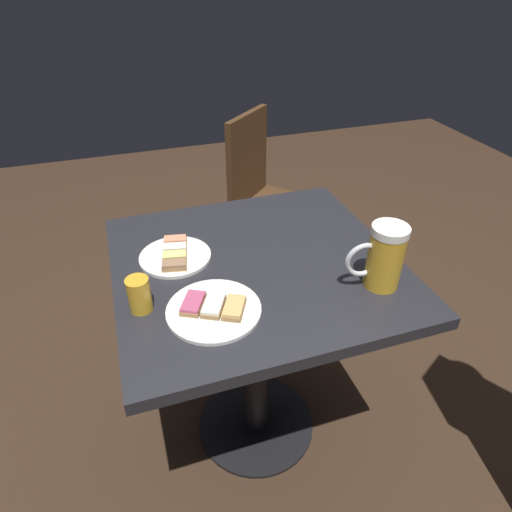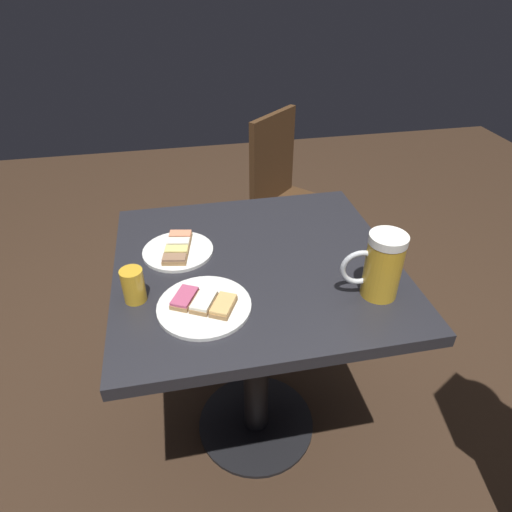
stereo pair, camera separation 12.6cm
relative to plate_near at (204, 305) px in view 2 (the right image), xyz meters
name	(u,v)px [view 2 (the right image)]	position (x,y,z in m)	size (l,w,h in m)	color
ground_plane	(256,424)	(0.17, 0.17, -0.79)	(6.00, 6.00, 0.00)	#382619
cafe_table	(256,303)	(0.17, 0.17, -0.17)	(0.81, 0.77, 0.78)	black
plate_near	(204,305)	(0.00, 0.00, 0.00)	(0.24, 0.24, 0.03)	white
plate_far	(178,250)	(-0.05, 0.26, 0.00)	(0.21, 0.21, 0.03)	white
beer_mug	(381,266)	(0.45, -0.03, 0.08)	(0.16, 0.10, 0.18)	gold
beer_glass_small	(133,285)	(-0.17, 0.07, 0.04)	(0.06, 0.06, 0.09)	gold
cafe_chair	(288,195)	(0.51, 1.08, -0.28)	(0.54, 0.54, 0.90)	#472D19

